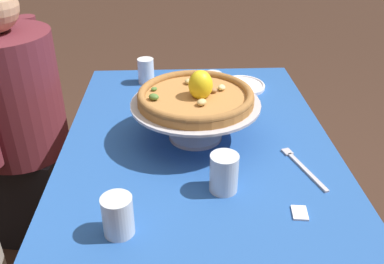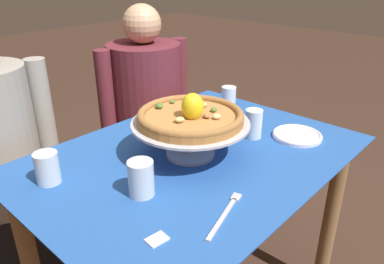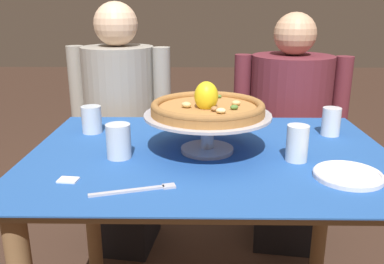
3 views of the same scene
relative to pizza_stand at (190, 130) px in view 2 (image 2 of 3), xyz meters
name	(u,v)px [view 2 (image 2 of 3)]	position (x,y,z in m)	size (l,w,h in m)	color
dining_table	(194,186)	(0.01, -0.01, -0.22)	(1.12, 0.82, 0.75)	olive
pizza_stand	(190,130)	(0.00, 0.00, 0.00)	(0.39, 0.39, 0.12)	#B7B7C1
pizza	(191,116)	(0.00, 0.00, 0.05)	(0.34, 0.34, 0.10)	#AD753D
water_glass_back_right	(228,99)	(0.43, 0.17, -0.05)	(0.06, 0.06, 0.10)	white
water_glass_back_left	(48,170)	(-0.41, 0.19, -0.05)	(0.07, 0.07, 0.10)	silver
water_glass_side_right	(253,125)	(0.26, -0.08, -0.04)	(0.06, 0.06, 0.11)	silver
water_glass_side_left	(141,180)	(-0.26, -0.06, -0.05)	(0.07, 0.07, 0.10)	silver
side_plate	(297,135)	(0.37, -0.20, -0.08)	(0.18, 0.18, 0.02)	white
dinner_fork	(226,213)	(-0.18, -0.29, -0.09)	(0.21, 0.08, 0.01)	#B7B7C1
sugar_packet	(157,239)	(-0.36, -0.23, -0.09)	(0.05, 0.04, 0.01)	white
diner_left	(0,174)	(-0.39, 0.66, -0.26)	(0.48, 0.37, 1.20)	black
diner_right	(147,115)	(0.41, 0.70, -0.26)	(0.53, 0.43, 1.16)	black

